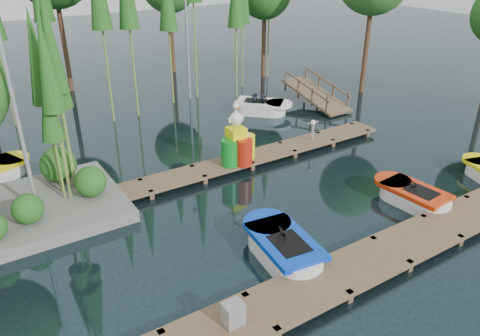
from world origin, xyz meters
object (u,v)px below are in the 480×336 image
utility_cabinet (233,314)px  boat_red (413,197)px  boat_blue (283,248)px  yellow_barrel (247,146)px  drum_cluster (238,146)px

utility_cabinet → boat_red: bearing=11.5°
boat_blue → boat_red: 5.32m
boat_blue → utility_cabinet: size_ratio=5.93×
yellow_barrel → boat_blue: bearing=-113.7°
boat_red → drum_cluster: bearing=118.2°
boat_red → drum_cluster: size_ratio=1.22×
boat_red → utility_cabinet: bearing=-173.8°
utility_cabinet → yellow_barrel: (4.96, 7.00, 0.19)m
boat_red → boat_blue: bearing=174.7°
boat_red → drum_cluster: drum_cluster is taller
boat_red → yellow_barrel: 6.16m
boat_red → utility_cabinet: size_ratio=5.21×
utility_cabinet → drum_cluster: 8.17m
boat_blue → utility_cabinet: bearing=-141.1°
boat_red → utility_cabinet: 8.08m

